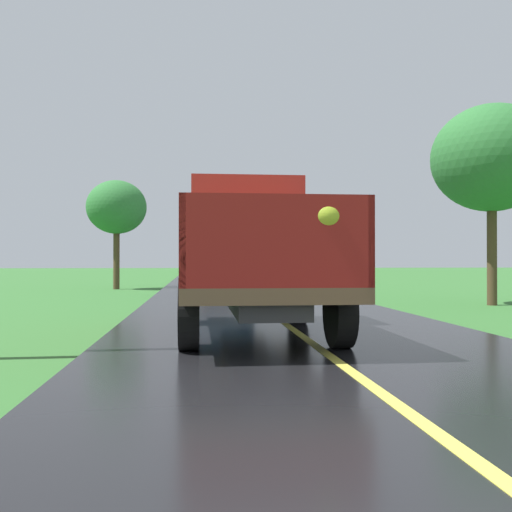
{
  "coord_description": "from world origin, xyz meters",
  "views": [
    {
      "loc": [
        -1.69,
        0.17,
        1.3
      ],
      "look_at": [
        -0.39,
        12.96,
        1.4
      ],
      "focal_mm": 40.77,
      "sensor_mm": 36.0,
      "label": 1
    }
  ],
  "objects_px": {
    "banana_truck_far": "(217,256)",
    "roadside_tree_near_left": "(492,159)",
    "banana_truck_near": "(251,251)",
    "roadside_tree_mid_right": "(117,208)"
  },
  "relations": [
    {
      "from": "roadside_tree_near_left",
      "to": "roadside_tree_mid_right",
      "type": "bearing_deg",
      "value": 138.84
    },
    {
      "from": "banana_truck_far",
      "to": "roadside_tree_near_left",
      "type": "xyz_separation_m",
      "value": [
        7.72,
        -7.48,
        2.79
      ]
    },
    {
      "from": "banana_truck_near",
      "to": "roadside_tree_mid_right",
      "type": "relative_size",
      "value": 1.19
    },
    {
      "from": "banana_truck_near",
      "to": "roadside_tree_near_left",
      "type": "relative_size",
      "value": 1.0
    },
    {
      "from": "banana_truck_near",
      "to": "roadside_tree_near_left",
      "type": "xyz_separation_m",
      "value": [
        7.56,
        5.72,
        2.79
      ]
    },
    {
      "from": "banana_truck_far",
      "to": "roadside_tree_near_left",
      "type": "distance_m",
      "value": 11.1
    },
    {
      "from": "banana_truck_near",
      "to": "banana_truck_far",
      "type": "height_order",
      "value": "same"
    },
    {
      "from": "roadside_tree_near_left",
      "to": "roadside_tree_mid_right",
      "type": "height_order",
      "value": "roadside_tree_near_left"
    },
    {
      "from": "banana_truck_near",
      "to": "roadside_tree_near_left",
      "type": "bearing_deg",
      "value": 37.12
    },
    {
      "from": "roadside_tree_near_left",
      "to": "roadside_tree_mid_right",
      "type": "relative_size",
      "value": 1.19
    }
  ]
}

